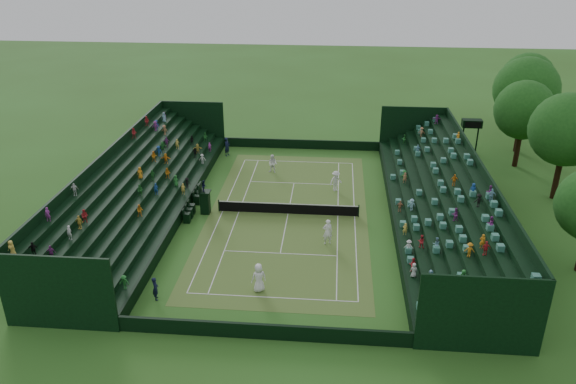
% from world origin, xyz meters
% --- Properties ---
extents(ground, '(160.00, 160.00, 0.00)m').
position_xyz_m(ground, '(0.00, 0.00, 0.00)').
color(ground, '#2E591C').
rests_on(ground, ground).
extents(court_surface, '(12.97, 26.77, 0.01)m').
position_xyz_m(court_surface, '(0.00, 0.00, 0.01)').
color(court_surface, '#367A28').
rests_on(court_surface, ground).
extents(perimeter_wall_north, '(17.17, 0.20, 1.00)m').
position_xyz_m(perimeter_wall_north, '(0.00, 15.88, 0.50)').
color(perimeter_wall_north, black).
rests_on(perimeter_wall_north, ground).
extents(perimeter_wall_south, '(17.17, 0.20, 1.00)m').
position_xyz_m(perimeter_wall_south, '(0.00, -15.88, 0.50)').
color(perimeter_wall_south, black).
rests_on(perimeter_wall_south, ground).
extents(perimeter_wall_east, '(0.20, 31.77, 1.00)m').
position_xyz_m(perimeter_wall_east, '(8.48, 0.00, 0.50)').
color(perimeter_wall_east, black).
rests_on(perimeter_wall_east, ground).
extents(perimeter_wall_west, '(0.20, 31.77, 1.00)m').
position_xyz_m(perimeter_wall_west, '(-8.48, 0.00, 0.50)').
color(perimeter_wall_west, black).
rests_on(perimeter_wall_west, ground).
extents(north_grandstand, '(6.60, 32.00, 4.90)m').
position_xyz_m(north_grandstand, '(12.66, 0.00, 1.55)').
color(north_grandstand, black).
rests_on(north_grandstand, ground).
extents(south_grandstand, '(6.60, 32.00, 4.90)m').
position_xyz_m(south_grandstand, '(-12.66, 0.00, 1.55)').
color(south_grandstand, black).
rests_on(south_grandstand, ground).
extents(tennis_net, '(11.67, 0.10, 1.06)m').
position_xyz_m(tennis_net, '(0.00, 0.00, 0.53)').
color(tennis_net, black).
rests_on(tennis_net, ground).
extents(scoreboard_tower, '(2.00, 1.00, 3.70)m').
position_xyz_m(scoreboard_tower, '(17.75, 16.00, 3.14)').
color(scoreboard_tower, black).
rests_on(scoreboard_tower, ground).
extents(tree_row, '(10.45, 36.29, 10.01)m').
position_xyz_m(tree_row, '(23.31, 10.57, 6.04)').
color(tree_row, black).
rests_on(tree_row, ground).
extents(umpire_chair, '(0.94, 0.94, 2.94)m').
position_xyz_m(umpire_chair, '(-6.84, -0.40, 1.26)').
color(umpire_chair, black).
rests_on(umpire_chair, ground).
extents(courtside_chairs, '(0.54, 5.51, 1.17)m').
position_xyz_m(courtside_chairs, '(-7.95, 0.31, 0.44)').
color(courtside_chairs, black).
rests_on(courtside_chairs, ground).
extents(player_near_west, '(1.14, 0.97, 1.98)m').
position_xyz_m(player_near_west, '(-0.89, -11.19, 0.99)').
color(player_near_west, white).
rests_on(player_near_west, ground).
extents(player_near_east, '(0.84, 0.66, 2.03)m').
position_xyz_m(player_near_east, '(3.35, -4.68, 1.02)').
color(player_near_east, white).
rests_on(player_near_east, ground).
extents(player_far_west, '(1.04, 0.91, 1.82)m').
position_xyz_m(player_far_west, '(-2.26, 8.84, 0.91)').
color(player_far_west, white).
rests_on(player_far_west, ground).
extents(player_far_east, '(1.41, 1.28, 1.90)m').
position_xyz_m(player_far_east, '(3.86, 5.07, 0.95)').
color(player_far_east, white).
rests_on(player_far_east, ground).
extents(line_judge_north, '(0.70, 0.84, 1.96)m').
position_xyz_m(line_judge_north, '(-7.53, 13.04, 0.98)').
color(line_judge_north, black).
rests_on(line_judge_north, ground).
extents(line_judge_south, '(0.56, 0.67, 1.58)m').
position_xyz_m(line_judge_south, '(-7.24, -12.66, 0.79)').
color(line_judge_south, black).
rests_on(line_judge_south, ground).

